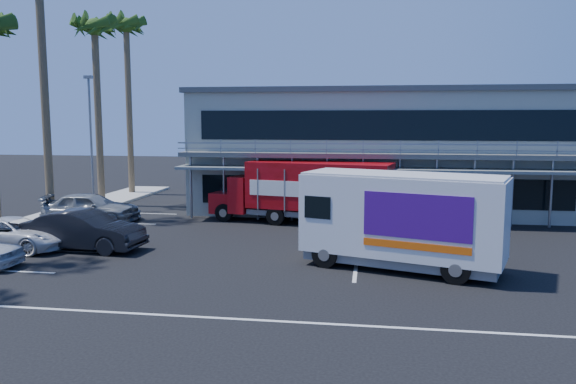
# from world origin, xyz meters

# --- Properties ---
(ground) EXTENTS (120.00, 120.00, 0.00)m
(ground) POSITION_xyz_m (0.00, 0.00, 0.00)
(ground) COLOR black
(ground) RESTS_ON ground
(building) EXTENTS (22.40, 12.00, 7.30)m
(building) POSITION_xyz_m (3.00, 14.94, 3.66)
(building) COLOR #9FA699
(building) RESTS_ON ground
(curb_strip) EXTENTS (3.00, 32.00, 0.16)m
(curb_strip) POSITION_xyz_m (-15.00, 6.00, 0.08)
(curb_strip) COLOR #A5A399
(curb_strip) RESTS_ON ground
(palm_e) EXTENTS (2.80, 2.80, 12.25)m
(palm_e) POSITION_xyz_m (-14.70, 13.00, 10.57)
(palm_e) COLOR brown
(palm_e) RESTS_ON ground
(palm_f) EXTENTS (2.80, 2.80, 13.25)m
(palm_f) POSITION_xyz_m (-15.10, 18.50, 11.47)
(palm_f) COLOR brown
(palm_f) RESTS_ON ground
(light_pole_far) EXTENTS (0.50, 0.25, 8.09)m
(light_pole_far) POSITION_xyz_m (-14.20, 11.00, 4.50)
(light_pole_far) COLOR gray
(light_pole_far) RESTS_ON ground
(red_truck) EXTENTS (10.04, 4.21, 3.29)m
(red_truck) POSITION_xyz_m (-0.86, 8.64, 1.81)
(red_truck) COLOR #A70D13
(red_truck) RESTS_ON ground
(white_van) EXTENTS (7.68, 4.63, 3.55)m
(white_van) POSITION_xyz_m (3.65, 0.10, 1.88)
(white_van) COLOR silver
(white_van) RESTS_ON ground
(parked_car_b) EXTENTS (5.24, 2.21, 1.68)m
(parked_car_b) POSITION_xyz_m (-9.50, 1.20, 0.84)
(parked_car_b) COLOR black
(parked_car_b) RESTS_ON ground
(parked_car_c) EXTENTS (5.02, 2.50, 1.37)m
(parked_car_c) POSITION_xyz_m (-12.50, 0.80, 0.68)
(parked_car_c) COLOR silver
(parked_car_c) RESTS_ON ground
(parked_car_d) EXTENTS (5.47, 3.37, 1.48)m
(parked_car_d) POSITION_xyz_m (-12.50, 7.60, 0.74)
(parked_car_d) COLOR #333A44
(parked_car_d) RESTS_ON ground
(parked_car_e) EXTENTS (4.95, 2.36, 1.63)m
(parked_car_e) POSITION_xyz_m (-12.50, 7.20, 0.82)
(parked_car_e) COLOR gray
(parked_car_e) RESTS_ON ground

